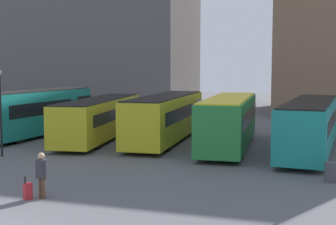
{
  "coord_description": "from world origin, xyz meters",
  "views": [
    {
      "loc": [
        9.64,
        -10.59,
        4.89
      ],
      "look_at": [
        1.63,
        14.43,
        2.33
      ],
      "focal_mm": 50.0,
      "sensor_mm": 36.0,
      "label": 1
    }
  ],
  "objects_px": {
    "bus_1": "(101,117)",
    "bus_4": "(311,124)",
    "traveler": "(42,171)",
    "trash_bin": "(331,172)",
    "suitcase": "(28,191)",
    "lamp_post_2": "(0,105)",
    "bus_0": "(38,111)",
    "bus_2": "(167,116)",
    "bus_3": "(229,120)"
  },
  "relations": [
    {
      "from": "bus_0",
      "to": "bus_2",
      "type": "relative_size",
      "value": 0.87
    },
    {
      "from": "bus_1",
      "to": "lamp_post_2",
      "type": "xyz_separation_m",
      "value": [
        -2.42,
        -7.36,
        1.33
      ]
    },
    {
      "from": "bus_4",
      "to": "trash_bin",
      "type": "bearing_deg",
      "value": -168.02
    },
    {
      "from": "bus_1",
      "to": "bus_3",
      "type": "xyz_separation_m",
      "value": [
        8.97,
        -0.73,
        0.16
      ]
    },
    {
      "from": "bus_2",
      "to": "bus_3",
      "type": "xyz_separation_m",
      "value": [
        4.47,
        -1.47,
        0.02
      ]
    },
    {
      "from": "lamp_post_2",
      "to": "trash_bin",
      "type": "bearing_deg",
      "value": -2.04
    },
    {
      "from": "bus_0",
      "to": "suitcase",
      "type": "bearing_deg",
      "value": -144.64
    },
    {
      "from": "suitcase",
      "to": "lamp_post_2",
      "type": "bearing_deg",
      "value": 67.05
    },
    {
      "from": "bus_3",
      "to": "suitcase",
      "type": "bearing_deg",
      "value": 155.79
    },
    {
      "from": "bus_0",
      "to": "bus_2",
      "type": "bearing_deg",
      "value": -82.12
    },
    {
      "from": "traveler",
      "to": "bus_4",
      "type": "bearing_deg",
      "value": -11.39
    },
    {
      "from": "trash_bin",
      "to": "bus_0",
      "type": "bearing_deg",
      "value": 157.84
    },
    {
      "from": "bus_0",
      "to": "traveler",
      "type": "distance_m",
      "value": 16.71
    },
    {
      "from": "bus_4",
      "to": "traveler",
      "type": "xyz_separation_m",
      "value": [
        -9.38,
        -13.09,
        -0.61
      ]
    },
    {
      "from": "lamp_post_2",
      "to": "trash_bin",
      "type": "distance_m",
      "value": 17.28
    },
    {
      "from": "bus_4",
      "to": "bus_1",
      "type": "bearing_deg",
      "value": 90.96
    },
    {
      "from": "bus_0",
      "to": "lamp_post_2",
      "type": "height_order",
      "value": "lamp_post_2"
    },
    {
      "from": "bus_1",
      "to": "traveler",
      "type": "bearing_deg",
      "value": -170.51
    },
    {
      "from": "bus_1",
      "to": "bus_4",
      "type": "height_order",
      "value": "bus_4"
    },
    {
      "from": "traveler",
      "to": "suitcase",
      "type": "distance_m",
      "value": 0.88
    },
    {
      "from": "bus_2",
      "to": "trash_bin",
      "type": "bearing_deg",
      "value": -133.84
    },
    {
      "from": "traveler",
      "to": "trash_bin",
      "type": "xyz_separation_m",
      "value": [
        10.35,
        5.92,
        -0.6
      ]
    },
    {
      "from": "bus_2",
      "to": "lamp_post_2",
      "type": "height_order",
      "value": "lamp_post_2"
    },
    {
      "from": "suitcase",
      "to": "lamp_post_2",
      "type": "distance_m",
      "value": 9.66
    },
    {
      "from": "lamp_post_2",
      "to": "trash_bin",
      "type": "height_order",
      "value": "lamp_post_2"
    },
    {
      "from": "trash_bin",
      "to": "traveler",
      "type": "bearing_deg",
      "value": -150.24
    },
    {
      "from": "bus_0",
      "to": "bus_1",
      "type": "relative_size",
      "value": 0.87
    },
    {
      "from": "suitcase",
      "to": "trash_bin",
      "type": "distance_m",
      "value": 12.44
    },
    {
      "from": "bus_4",
      "to": "traveler",
      "type": "bearing_deg",
      "value": 148.65
    },
    {
      "from": "bus_1",
      "to": "bus_3",
      "type": "distance_m",
      "value": 9.0
    },
    {
      "from": "bus_0",
      "to": "bus_4",
      "type": "relative_size",
      "value": 0.88
    },
    {
      "from": "bus_3",
      "to": "lamp_post_2",
      "type": "xyz_separation_m",
      "value": [
        -11.39,
        -6.63,
        1.17
      ]
    },
    {
      "from": "trash_bin",
      "to": "bus_1",
      "type": "bearing_deg",
      "value": 151.5
    },
    {
      "from": "bus_3",
      "to": "bus_4",
      "type": "relative_size",
      "value": 0.9
    },
    {
      "from": "bus_1",
      "to": "suitcase",
      "type": "distance_m",
      "value": 14.77
    },
    {
      "from": "bus_2",
      "to": "bus_1",
      "type": "bearing_deg",
      "value": 96.0
    },
    {
      "from": "bus_1",
      "to": "bus_4",
      "type": "relative_size",
      "value": 1.01
    },
    {
      "from": "suitcase",
      "to": "bus_0",
      "type": "bearing_deg",
      "value": 56.11
    },
    {
      "from": "bus_0",
      "to": "trash_bin",
      "type": "xyz_separation_m",
      "value": [
        19.6,
        -7.98,
        -1.34
      ]
    },
    {
      "from": "bus_0",
      "to": "bus_4",
      "type": "xyz_separation_m",
      "value": [
        18.63,
        -0.81,
        -0.13
      ]
    },
    {
      "from": "bus_0",
      "to": "lamp_post_2",
      "type": "distance_m",
      "value": 7.86
    },
    {
      "from": "trash_bin",
      "to": "suitcase",
      "type": "bearing_deg",
      "value": -149.95
    },
    {
      "from": "traveler",
      "to": "trash_bin",
      "type": "relative_size",
      "value": 2.04
    },
    {
      "from": "bus_1",
      "to": "suitcase",
      "type": "height_order",
      "value": "bus_1"
    },
    {
      "from": "traveler",
      "to": "bus_2",
      "type": "bearing_deg",
      "value": 23.54
    },
    {
      "from": "bus_4",
      "to": "lamp_post_2",
      "type": "distance_m",
      "value": 17.46
    },
    {
      "from": "lamp_post_2",
      "to": "trash_bin",
      "type": "relative_size",
      "value": 5.57
    },
    {
      "from": "bus_1",
      "to": "traveler",
      "type": "xyz_separation_m",
      "value": [
        4.32,
        -13.89,
        -0.49
      ]
    },
    {
      "from": "bus_1",
      "to": "bus_4",
      "type": "xyz_separation_m",
      "value": [
        13.71,
        -0.8,
        0.12
      ]
    },
    {
      "from": "bus_2",
      "to": "traveler",
      "type": "distance_m",
      "value": 14.64
    }
  ]
}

